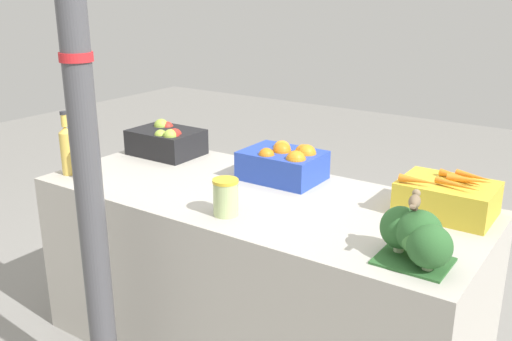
# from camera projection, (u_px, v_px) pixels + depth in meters

# --- Properties ---
(market_table) EXTENTS (1.84, 0.79, 0.75)m
(market_table) POSITION_uv_depth(u_px,v_px,m) (256.00, 275.00, 2.45)
(market_table) COLOR #B7B2A8
(market_table) RESTS_ON ground_plane
(support_pole) EXTENTS (0.11, 0.11, 2.48)m
(support_pole) POSITION_uv_depth(u_px,v_px,m) (79.00, 91.00, 1.84)
(support_pole) COLOR #4C4C51
(support_pole) RESTS_ON ground_plane
(apple_crate) EXTENTS (0.34, 0.25, 0.16)m
(apple_crate) POSITION_uv_depth(u_px,v_px,m) (167.00, 140.00, 2.85)
(apple_crate) COLOR black
(apple_crate) RESTS_ON market_table
(orange_crate) EXTENTS (0.34, 0.25, 0.17)m
(orange_crate) POSITION_uv_depth(u_px,v_px,m) (284.00, 163.00, 2.48)
(orange_crate) COLOR #2847B7
(orange_crate) RESTS_ON market_table
(carrot_crate) EXTENTS (0.34, 0.25, 0.16)m
(carrot_crate) POSITION_uv_depth(u_px,v_px,m) (448.00, 197.00, 2.11)
(carrot_crate) COLOR gold
(carrot_crate) RESTS_ON market_table
(broccoli_pile) EXTENTS (0.25, 0.20, 0.17)m
(broccoli_pile) POSITION_uv_depth(u_px,v_px,m) (417.00, 237.00, 1.73)
(broccoli_pile) COLOR #2D602D
(broccoli_pile) RESTS_ON market_table
(juice_bottle_golden) EXTENTS (0.06, 0.06, 0.29)m
(juice_bottle_golden) POSITION_uv_depth(u_px,v_px,m) (67.00, 149.00, 2.54)
(juice_bottle_golden) COLOR gold
(juice_bottle_golden) RESTS_ON market_table
(juice_bottle_cloudy) EXTENTS (0.06, 0.06, 0.25)m
(juice_bottle_cloudy) POSITION_uv_depth(u_px,v_px,m) (85.00, 156.00, 2.48)
(juice_bottle_cloudy) COLOR beige
(juice_bottle_cloudy) RESTS_ON market_table
(pickle_jar) EXTENTS (0.10, 0.10, 0.14)m
(pickle_jar) POSITION_uv_depth(u_px,v_px,m) (226.00, 197.00, 2.10)
(pickle_jar) COLOR #B2C684
(pickle_jar) RESTS_ON market_table
(sparrow_bird) EXTENTS (0.05, 0.13, 0.05)m
(sparrow_bird) POSITION_uv_depth(u_px,v_px,m) (415.00, 201.00, 1.72)
(sparrow_bird) COLOR #4C3D2D
(sparrow_bird) RESTS_ON broccoli_pile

